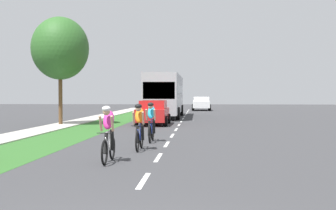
# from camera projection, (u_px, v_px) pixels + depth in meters

# --- Properties ---
(ground_plane) EXTENTS (120.00, 120.00, 0.00)m
(ground_plane) POSITION_uv_depth(u_px,v_px,m) (177.00, 128.00, 24.74)
(ground_plane) COLOR #38383A
(grass_verge) EXTENTS (2.69, 70.00, 0.01)m
(grass_verge) POSITION_uv_depth(u_px,v_px,m) (94.00, 127.00, 25.08)
(grass_verge) COLOR #2D6026
(grass_verge) RESTS_ON ground_plane
(sidewalk_concrete) EXTENTS (1.78, 70.00, 0.10)m
(sidewalk_concrete) POSITION_uv_depth(u_px,v_px,m) (56.00, 127.00, 25.23)
(sidewalk_concrete) COLOR #B2ADA3
(sidewalk_concrete) RESTS_ON ground_plane
(lane_markings_center) EXTENTS (0.12, 54.30, 0.01)m
(lane_markings_center) POSITION_uv_depth(u_px,v_px,m) (180.00, 123.00, 28.73)
(lane_markings_center) COLOR white
(lane_markings_center) RESTS_ON ground_plane
(cyclist_lead) EXTENTS (0.42, 1.72, 1.58)m
(cyclist_lead) POSITION_uv_depth(u_px,v_px,m) (108.00, 133.00, 12.08)
(cyclist_lead) COLOR black
(cyclist_lead) RESTS_ON ground_plane
(cyclist_trailing) EXTENTS (0.42, 1.72, 1.58)m
(cyclist_trailing) POSITION_uv_depth(u_px,v_px,m) (139.00, 126.00, 14.78)
(cyclist_trailing) COLOR black
(cyclist_trailing) RESTS_ON ground_plane
(cyclist_distant) EXTENTS (0.42, 1.72, 1.58)m
(cyclist_distant) POSITION_uv_depth(u_px,v_px,m) (151.00, 122.00, 17.37)
(cyclist_distant) COLOR black
(cyclist_distant) RESTS_ON ground_plane
(sedan_red) EXTENTS (1.98, 4.30, 1.52)m
(sedan_red) POSITION_uv_depth(u_px,v_px,m) (153.00, 112.00, 27.20)
(sedan_red) COLOR red
(sedan_red) RESTS_ON ground_plane
(bus_silver) EXTENTS (2.78, 11.60, 3.48)m
(bus_silver) POSITION_uv_depth(u_px,v_px,m) (165.00, 93.00, 36.17)
(bus_silver) COLOR #A5A8AD
(bus_silver) RESTS_ON ground_plane
(pickup_white) EXTENTS (2.22, 5.10, 1.64)m
(pickup_white) POSITION_uv_depth(u_px,v_px,m) (201.00, 103.00, 52.00)
(pickup_white) COLOR silver
(pickup_white) RESTS_ON ground_plane
(street_tree_near) EXTENTS (3.54, 3.54, 6.71)m
(street_tree_near) POSITION_uv_depth(u_px,v_px,m) (60.00, 49.00, 27.00)
(street_tree_near) COLOR brown
(street_tree_near) RESTS_ON ground_plane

